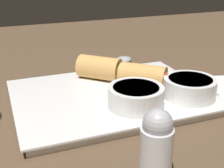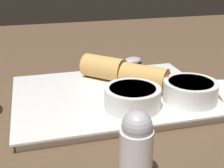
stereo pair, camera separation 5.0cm
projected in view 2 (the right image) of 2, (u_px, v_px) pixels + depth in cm
name	position (u px, v px, depth cm)	size (l,w,h in cm)	color
table_surface	(132.00, 104.00, 54.10)	(180.00, 140.00, 2.00)	brown
serving_plate	(112.00, 97.00, 52.27)	(32.11, 23.96, 1.50)	white
roll_front_left	(147.00, 79.00, 52.31)	(8.63, 8.47, 4.26)	#DBA356
roll_front_right	(106.00, 68.00, 57.56)	(8.62, 8.48, 4.26)	#DBA356
dipping_bowl_near	(132.00, 97.00, 46.51)	(8.49, 8.49, 3.22)	white
dipping_bowl_far	(190.00, 90.00, 48.80)	(8.49, 8.49, 3.22)	white
spoon	(129.00, 62.00, 70.32)	(18.05, 9.69, 1.50)	#B2B2B7
salt_shaker	(136.00, 148.00, 32.16)	(3.52, 3.52, 8.58)	silver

